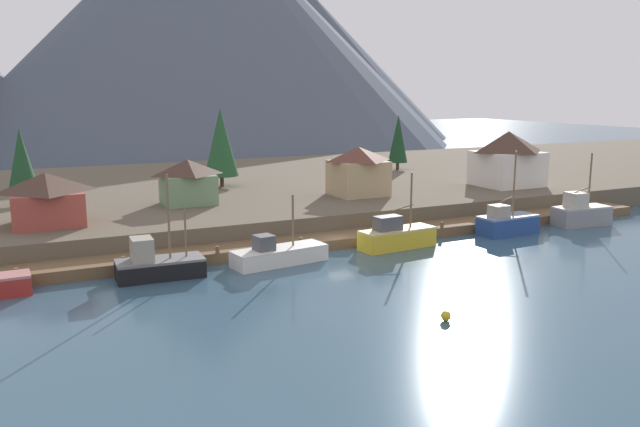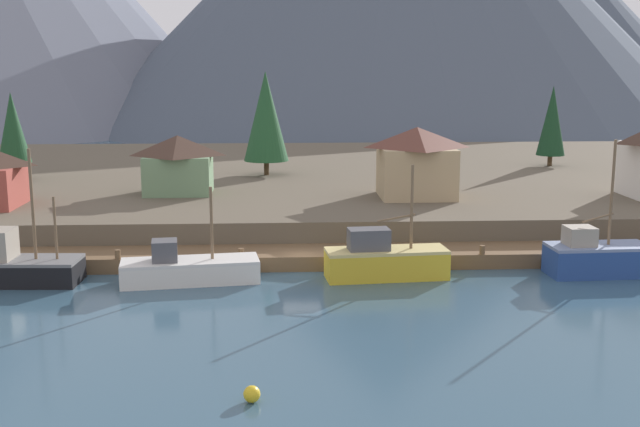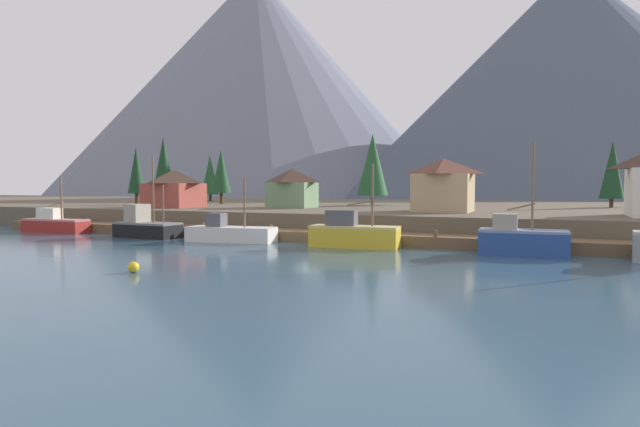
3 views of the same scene
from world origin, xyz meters
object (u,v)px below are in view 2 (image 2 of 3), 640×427
fishing_boat_yellow (384,260)px  conifer_mid_right (552,121)px  fishing_boat_black (20,266)px  conifer_mid_left (13,128)px  conifer_back_right (266,116)px  fishing_boat_white (188,269)px  house_tan (417,162)px  fishing_boat_blue (597,257)px  channel_buoy (252,394)px  house_green (178,164)px

fishing_boat_yellow → conifer_mid_right: conifer_mid_right is taller
fishing_boat_black → conifer_mid_left: 29.24m
fishing_boat_yellow → conifer_back_right: conifer_back_right is taller
fishing_boat_white → house_tan: bearing=36.2°
house_tan → fishing_boat_black: bearing=-149.8°
house_tan → conifer_mid_left: size_ratio=0.76×
fishing_boat_blue → channel_buoy: fishing_boat_blue is taller
conifer_mid_left → conifer_mid_right: conifer_mid_right is taller
house_green → conifer_mid_left: bearing=153.2°
conifer_mid_right → channel_buoy: (-30.59, -53.69, -7.05)m
fishing_boat_yellow → house_green: size_ratio=1.35×
house_tan → conifer_mid_left: 38.10m
fishing_boat_yellow → conifer_back_right: 31.71m
fishing_boat_blue → house_green: size_ratio=1.50×
channel_buoy → fishing_boat_black: bearing=129.4°
channel_buoy → fishing_boat_white: bearing=104.2°
conifer_mid_right → conifer_back_right: conifer_back_right is taller
fishing_boat_yellow → fishing_boat_blue: (13.82, 0.06, 0.01)m
fishing_boat_black → conifer_mid_left: conifer_mid_left is taller
house_green → house_tan: 20.21m
conifer_mid_left → fishing_boat_yellow: bearing=-40.5°
fishing_boat_blue → house_green: 34.81m
house_green → channel_buoy: 38.18m
conifer_mid_left → conifer_mid_right: size_ratio=0.97×
fishing_boat_white → house_green: 19.80m
fishing_boat_white → conifer_back_right: 31.43m
house_tan → conifer_mid_left: bearing=163.1°
fishing_boat_black → fishing_boat_yellow: bearing=2.9°
house_green → channel_buoy: (7.45, -37.15, -4.71)m
house_green → house_tan: bearing=-7.9°
fishing_boat_yellow → fishing_boat_black: bearing=175.0°
fishing_boat_black → channel_buoy: fishing_boat_black is taller
conifer_back_right → channel_buoy: 48.87m
fishing_boat_black → fishing_boat_blue: bearing=3.0°
house_green → house_tan: (20.01, -2.79, 0.42)m
fishing_boat_black → channel_buoy: (15.02, -18.30, -0.77)m
conifer_mid_left → conifer_back_right: bearing=6.7°
house_green → conifer_mid_left: 18.53m
fishing_boat_white → house_green: bearing=91.1°
fishing_boat_black → conifer_back_right: 34.19m
conifer_mid_left → conifer_mid_right: (54.43, 8.26, -0.13)m
house_tan → channel_buoy: 36.94m
fishing_boat_black → conifer_mid_left: bearing=110.8°
fishing_boat_black → house_green: 20.69m
conifer_mid_left → channel_buoy: (23.84, -45.43, -7.18)m
fishing_boat_black → fishing_boat_blue: (36.66, 0.12, 0.06)m
house_green → conifer_back_right: 13.67m
fishing_boat_black → conifer_back_right: bearing=66.3°
fishing_boat_yellow → house_green: 24.52m
house_tan → conifer_back_right: size_ratio=0.62×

